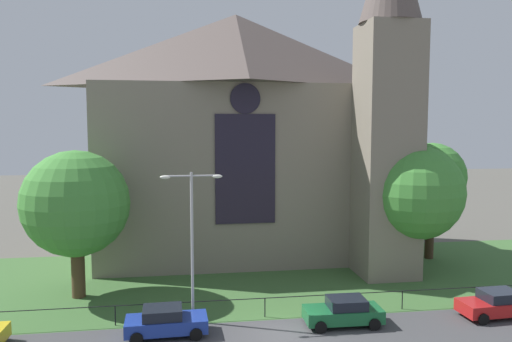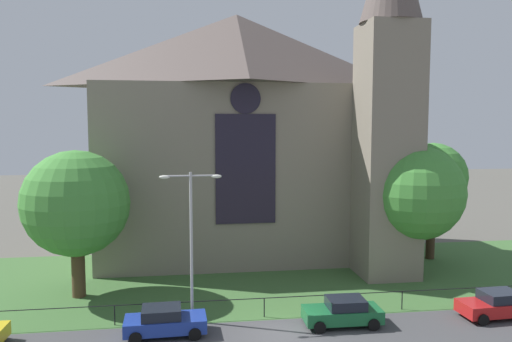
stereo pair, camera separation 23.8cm
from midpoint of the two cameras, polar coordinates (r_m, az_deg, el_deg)
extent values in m
plane|color=#56544C|center=(36.64, 0.07, -12.03)|extent=(160.00, 160.00, 0.00)
cube|color=#3D6633|center=(34.75, 0.55, -13.00)|extent=(120.00, 20.00, 0.01)
cube|color=gray|center=(42.29, -2.02, -0.02)|extent=(22.00, 12.00, 14.00)
pyramid|color=#594C47|center=(42.55, -2.06, 13.51)|extent=(22.00, 12.00, 6.00)
cube|color=black|center=(36.24, -1.01, 0.21)|extent=(4.40, 0.16, 8.00)
cylinder|color=black|center=(36.15, -1.02, 8.29)|extent=(2.20, 0.15, 2.20)
cube|color=gray|center=(36.88, 15.00, 2.14)|extent=(4.00, 4.00, 18.00)
cylinder|color=black|center=(29.18, 1.19, -14.34)|extent=(33.09, 0.05, 0.05)
cylinder|color=black|center=(29.28, -15.64, -15.62)|extent=(0.07, 0.07, 1.10)
cylinder|color=black|center=(29.37, 1.19, -15.36)|extent=(0.06, 0.07, 1.10)
cylinder|color=black|center=(31.70, 16.58, -14.01)|extent=(0.06, 0.07, 1.10)
cylinder|color=#4C3823|center=(38.16, 17.88, -8.82)|extent=(1.05, 1.05, 3.55)
sphere|color=#428C38|center=(37.36, 18.07, -2.37)|extent=(6.78, 6.78, 6.78)
cylinder|color=#423021|center=(43.37, 19.51, -6.41)|extent=(0.71, 0.71, 4.70)
sphere|color=#428C38|center=(42.72, 19.69, -0.61)|extent=(5.47, 5.47, 5.47)
cylinder|color=#4C3823|center=(34.11, -19.47, -10.57)|extent=(0.84, 0.84, 3.52)
sphere|color=#428C38|center=(33.23, -19.70, -3.48)|extent=(6.67, 6.67, 6.67)
cylinder|color=#B2B2B7|center=(27.85, -7.15, -8.72)|extent=(0.16, 0.16, 8.36)
cylinder|color=#B2B2B7|center=(27.17, -8.72, -0.57)|extent=(1.40, 0.10, 0.10)
cylinder|color=#B2B2B7|center=(27.19, -5.77, -0.53)|extent=(1.40, 0.10, 0.10)
ellipsoid|color=white|center=(27.19, -10.20, -0.69)|extent=(0.57, 0.26, 0.20)
ellipsoid|color=white|center=(27.23, -4.30, -0.61)|extent=(0.57, 0.26, 0.20)
cube|color=#1E3899|center=(27.44, -10.05, -16.83)|extent=(4.25, 1.92, 0.70)
cube|color=black|center=(27.21, -10.51, -15.61)|extent=(2.05, 1.66, 0.55)
cylinder|color=black|center=(28.41, -6.94, -16.63)|extent=(0.65, 0.24, 0.64)
cylinder|color=black|center=(26.74, -6.74, -18.06)|extent=(0.65, 0.24, 0.64)
cylinder|color=black|center=(28.44, -13.13, -16.71)|extent=(0.65, 0.24, 0.64)
cylinder|color=black|center=(26.78, -13.36, -18.14)|extent=(0.65, 0.24, 0.64)
cube|color=#196033|center=(28.66, 10.06, -15.85)|extent=(4.23, 1.88, 0.70)
cube|color=black|center=(28.50, 10.48, -14.64)|extent=(2.03, 1.64, 0.55)
cylinder|color=black|center=(27.59, 7.56, -17.32)|extent=(0.64, 0.23, 0.64)
cylinder|color=black|center=(29.20, 6.64, -16.00)|extent=(0.64, 0.23, 0.64)
cylinder|color=black|center=(28.42, 13.57, -16.72)|extent=(0.64, 0.23, 0.64)
cylinder|color=black|center=(30.00, 12.32, -15.50)|extent=(0.64, 0.23, 0.64)
cube|color=#B21919|center=(32.37, 25.99, -13.80)|extent=(4.28, 2.01, 0.70)
cube|color=black|center=(32.29, 26.33, -12.70)|extent=(2.08, 1.70, 0.55)
cylinder|color=black|center=(30.95, 24.75, -15.21)|extent=(0.65, 0.25, 0.64)
cylinder|color=black|center=(32.33, 22.83, -14.25)|extent=(0.65, 0.25, 0.64)
cylinder|color=black|center=(33.99, 27.08, -13.45)|extent=(0.65, 0.25, 0.64)
camera|label=1|loc=(0.12, -89.79, 0.02)|focal=34.96mm
camera|label=2|loc=(0.12, 90.21, -0.02)|focal=34.96mm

